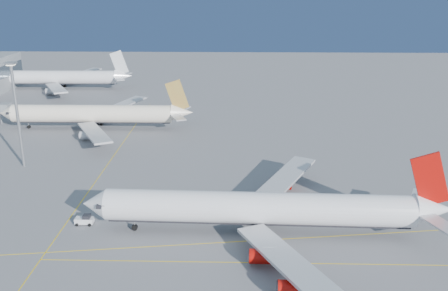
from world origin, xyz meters
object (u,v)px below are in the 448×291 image
airliner_virgin (266,209)px  airliner_etihad (96,114)px  pushback_tug (85,220)px  airliner_third (60,77)px  light_mast (16,106)px

airliner_virgin → airliner_etihad: 86.48m
pushback_tug → airliner_virgin: bearing=-4.6°
airliner_third → light_mast: size_ratio=2.36×
airliner_virgin → light_mast: (-61.24, 35.05, 10.87)m
pushback_tug → light_mast: bearing=128.7°
airliner_third → pushback_tug: 137.63m
airliner_virgin → light_mast: bearing=152.0°
airliner_etihad → airliner_third: bearing=117.8°
airliner_virgin → airliner_third: airliner_virgin is taller
light_mast → airliner_etihad: bearing=73.8°
airliner_etihad → light_mast: size_ratio=2.32×
airliner_virgin → airliner_third: (-84.25, 131.72, 0.01)m
airliner_virgin → airliner_etihad: size_ratio=1.11×
airliner_etihad → light_mast: bearing=-106.4°
airliner_third → light_mast: 99.96m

